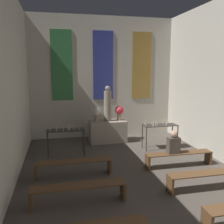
{
  "coord_description": "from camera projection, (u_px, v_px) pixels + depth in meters",
  "views": [
    {
      "loc": [
        -1.98,
        -0.74,
        2.92
      ],
      "look_at": [
        0.0,
        8.14,
        1.37
      ],
      "focal_mm": 40.0,
      "sensor_mm": 36.0,
      "label": 1
    }
  ],
  "objects": [
    {
      "name": "flower_vase_left",
      "position": [
        96.0,
        112.0,
        9.92
      ],
      "size": [
        0.35,
        0.35,
        0.59
      ],
      "color": "#937A5B",
      "rests_on": "altar"
    },
    {
      "name": "wall_back",
      "position": [
        103.0,
        77.0,
        10.78
      ],
      "size": [
        6.43,
        0.16,
        5.15
      ],
      "color": "beige",
      "rests_on": "ground_plane"
    },
    {
      "name": "candle_rack_right",
      "position": [
        160.0,
        128.0,
        9.25
      ],
      "size": [
        1.28,
        0.5,
        1.1
      ],
      "color": "#332D28",
      "rests_on": "ground_plane"
    },
    {
      "name": "pew_back_right",
      "position": [
        179.0,
        156.0,
        7.59
      ],
      "size": [
        2.08,
        0.36,
        0.43
      ],
      "color": "brown",
      "rests_on": "ground_plane"
    },
    {
      "name": "wall_left",
      "position": [
        0.0,
        86.0,
        5.29
      ],
      "size": [
        0.12,
        10.15,
        5.15
      ],
      "color": "beige",
      "rests_on": "ground_plane"
    },
    {
      "name": "altar",
      "position": [
        108.0,
        131.0,
        10.16
      ],
      "size": [
        1.47,
        0.74,
        0.88
      ],
      "color": "gray",
      "rests_on": "ground_plane"
    },
    {
      "name": "person_seated",
      "position": [
        174.0,
        143.0,
        7.47
      ],
      "size": [
        0.36,
        0.24,
        0.7
      ],
      "color": "#4C4238",
      "rests_on": "pew_back_right"
    },
    {
      "name": "flower_vase_right",
      "position": [
        119.0,
        111.0,
        10.12
      ],
      "size": [
        0.35,
        0.35,
        0.59
      ],
      "color": "#937A5B",
      "rests_on": "altar"
    },
    {
      "name": "pew_back_left",
      "position": [
        74.0,
        165.0,
        6.91
      ],
      "size": [
        2.08,
        0.36,
        0.43
      ],
      "color": "brown",
      "rests_on": "ground_plane"
    },
    {
      "name": "pew_third_right",
      "position": [
        208.0,
        177.0,
        6.13
      ],
      "size": [
        2.08,
        0.36,
        0.43
      ],
      "color": "brown",
      "rests_on": "ground_plane"
    },
    {
      "name": "statue",
      "position": [
        108.0,
        105.0,
        9.97
      ],
      "size": [
        0.3,
        0.3,
        1.41
      ],
      "color": "gray",
      "rests_on": "altar"
    },
    {
      "name": "pew_third_left",
      "position": [
        78.0,
        190.0,
        5.45
      ],
      "size": [
        2.08,
        0.36,
        0.43
      ],
      "color": "brown",
      "rests_on": "ground_plane"
    },
    {
      "name": "candle_rack_left",
      "position": [
        66.0,
        133.0,
        8.51
      ],
      "size": [
        1.28,
        0.5,
        1.1
      ],
      "color": "#332D28",
      "rests_on": "ground_plane"
    }
  ]
}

